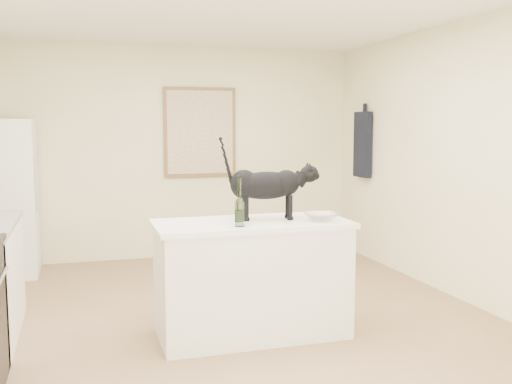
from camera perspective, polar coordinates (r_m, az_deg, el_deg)
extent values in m
plane|color=#8E6F4B|center=(4.91, -2.24, -12.95)|extent=(5.50, 5.50, 0.00)
plane|color=#F4EDBD|center=(7.34, -7.77, 3.81)|extent=(4.50, 0.00, 4.50)
plane|color=#F4EDBD|center=(2.12, 16.90, -2.89)|extent=(4.50, 0.00, 4.50)
plane|color=#F4EDBD|center=(5.65, 20.37, 2.68)|extent=(0.00, 5.50, 5.50)
cube|color=white|center=(4.63, -0.42, -8.61)|extent=(1.44, 0.67, 0.86)
cube|color=white|center=(4.53, -0.42, -3.11)|extent=(1.50, 0.70, 0.04)
cube|color=white|center=(6.92, -23.30, -0.56)|extent=(0.68, 0.68, 1.70)
cube|color=brown|center=(7.35, -5.44, 5.79)|extent=(0.90, 0.03, 1.10)
cube|color=beige|center=(7.34, -5.41, 5.79)|extent=(0.82, 0.00, 1.02)
cube|color=black|center=(7.35, 10.29, 4.55)|extent=(0.08, 0.34, 0.80)
cylinder|color=#345E25|center=(4.28, -1.62, -1.21)|extent=(0.08, 0.08, 0.32)
imported|color=white|center=(4.57, 6.30, -2.41)|extent=(0.29, 0.29, 0.06)
cube|color=beige|center=(6.86, -20.61, 3.68)|extent=(0.03, 0.12, 0.16)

